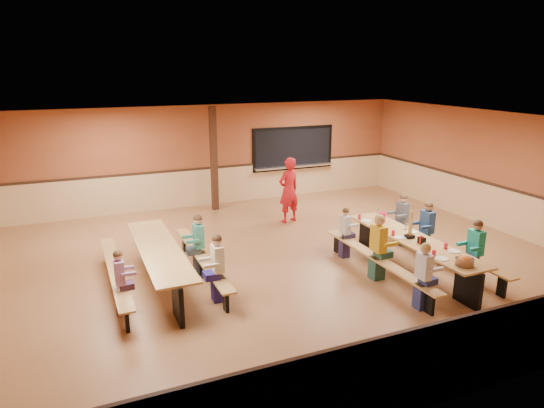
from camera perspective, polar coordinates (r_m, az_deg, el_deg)
name	(u,v)px	position (r m, az deg, el deg)	size (l,w,h in m)	color
ground	(283,261)	(10.61, 1.25, -6.69)	(12.00, 12.00, 0.00)	brown
room_envelope	(283,231)	(10.37, 1.28, -3.16)	(12.04, 10.04, 3.02)	brown
kitchen_pass_through	(293,150)	(15.61, 2.51, 6.35)	(2.78, 0.28, 1.38)	black
structural_post	(214,159)	(14.10, -6.86, 5.27)	(0.18, 0.18, 3.00)	#311B10
cafeteria_table_main	(412,248)	(10.26, 16.13, -4.99)	(1.91, 3.70, 0.74)	#AE8145
cafeteria_table_second	(160,258)	(9.59, -13.09, -6.25)	(1.91, 3.70, 0.74)	#AE8145
seated_child_white_left	(423,277)	(8.80, 17.35, -8.16)	(0.36, 0.29, 1.19)	silver
seated_adult_yellow	(378,248)	(9.74, 12.36, -5.04)	(0.42, 0.34, 1.31)	gold
seated_child_grey_left	(345,233)	(10.73, 8.57, -3.42)	(0.32, 0.26, 1.11)	#BEBEBE
seated_child_teal_right	(475,252)	(10.20, 22.75, -5.19)	(0.39, 0.32, 1.24)	teal
seated_child_navy_right	(427,230)	(11.13, 17.73, -2.95)	(0.39, 0.32, 1.25)	navy
seated_child_char_right	(402,220)	(11.76, 15.02, -1.83)	(0.37, 0.30, 1.20)	#4F5159
seated_child_purple_sec	(120,283)	(8.64, -17.41, -8.84)	(0.33, 0.27, 1.13)	#9D6597
seated_child_green_sec	(199,245)	(9.89, -8.61, -4.78)	(0.38, 0.31, 1.23)	#328066
seated_child_tan_sec	(218,269)	(8.72, -6.41, -7.55)	(0.38, 0.31, 1.24)	beige
standing_woman	(289,190)	(12.97, 1.98, 1.65)	(0.64, 0.42, 1.77)	red
punch_pitcher	(382,217)	(11.01, 12.84, -1.54)	(0.16, 0.16, 0.22)	red
chip_bowl	(465,261)	(9.11, 21.72, -6.26)	(0.32, 0.32, 0.15)	orange
napkin_dispenser	(422,240)	(9.91, 17.19, -4.12)	(0.10, 0.14, 0.13)	black
condiment_mustard	(410,233)	(10.20, 15.94, -3.32)	(0.06, 0.06, 0.17)	yellow
condiment_ketchup	(421,240)	(9.86, 17.11, -4.07)	(0.06, 0.06, 0.17)	#B2140F
table_paddle	(410,231)	(10.14, 15.92, -3.12)	(0.16, 0.16, 0.56)	black
place_settings	(413,235)	(10.17, 16.24, -3.57)	(0.65, 3.30, 0.11)	beige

